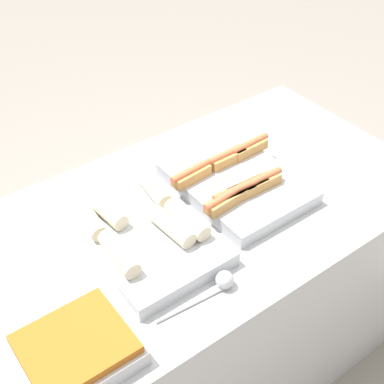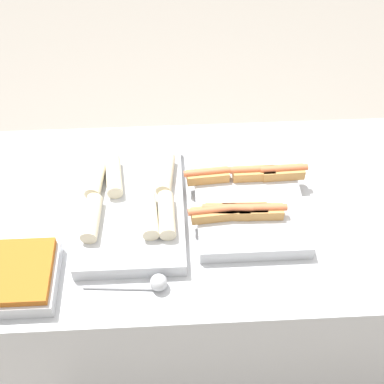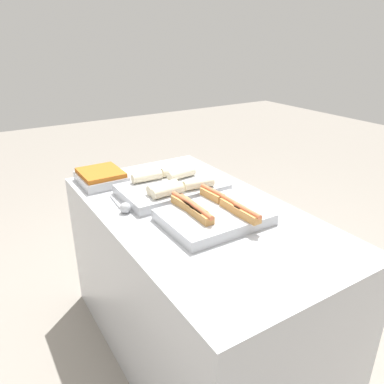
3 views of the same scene
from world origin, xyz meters
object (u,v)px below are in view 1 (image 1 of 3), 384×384
serving_spoon_near (220,283)px  tray_side_front (76,350)px  tray_wraps (139,228)px  tray_hotdogs (236,182)px

serving_spoon_near → tray_side_front: bearing=175.1°
tray_wraps → serving_spoon_near: (0.07, -0.30, -0.01)m
tray_hotdogs → serving_spoon_near: (-0.31, -0.30, -0.01)m
tray_wraps → serving_spoon_near: size_ratio=2.16×
tray_wraps → tray_hotdogs: bearing=-0.4°
tray_hotdogs → tray_wraps: 0.38m
tray_side_front → serving_spoon_near: 0.42m
tray_wraps → serving_spoon_near: 0.31m
serving_spoon_near → tray_wraps: bearing=103.0°
tray_wraps → serving_spoon_near: tray_wraps is taller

